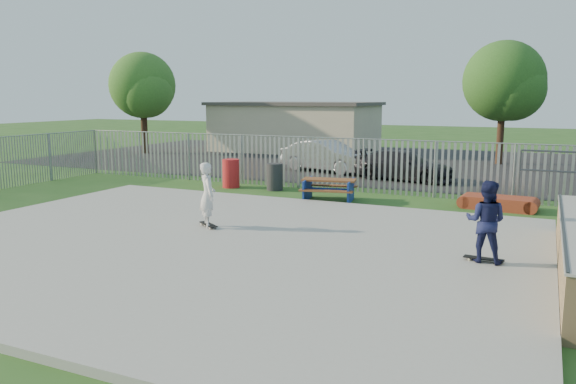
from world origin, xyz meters
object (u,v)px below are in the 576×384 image
at_px(picnic_table, 329,190).
at_px(car_dark, 404,165).
at_px(tree_left, 142,86).
at_px(funbox, 498,203).
at_px(trash_bin_grey, 275,177).
at_px(skater_navy, 486,221).
at_px(trash_bin_red, 231,173).
at_px(skater_white, 208,195).
at_px(tree_mid, 504,81).
at_px(car_silver, 327,156).

bearing_deg(picnic_table, car_dark, 67.50).
bearing_deg(tree_left, funbox, -23.93).
xyz_separation_m(trash_bin_grey, skater_navy, (8.32, -7.13, 0.49)).
bearing_deg(trash_bin_red, skater_white, -64.10).
relative_size(picnic_table, trash_bin_red, 1.84).
xyz_separation_m(car_dark, tree_left, (-17.60, 4.74, 3.58)).
bearing_deg(skater_white, tree_mid, -62.15).
relative_size(car_dark, tree_mid, 0.67).
distance_m(trash_bin_grey, skater_white, 6.99).
distance_m(trash_bin_red, trash_bin_grey, 1.87).
bearing_deg(trash_bin_grey, car_dark, 49.78).
height_order(car_dark, skater_navy, skater_navy).
relative_size(skater_navy, skater_white, 1.00).
bearing_deg(tree_left, trash_bin_red, -38.60).
distance_m(car_silver, car_dark, 4.11).
distance_m(picnic_table, funbox, 5.48).
bearing_deg(car_silver, trash_bin_red, 177.14).
xyz_separation_m(funbox, trash_bin_red, (-9.95, 0.22, 0.36)).
height_order(funbox, car_dark, car_dark).
height_order(car_dark, skater_white, skater_white).
relative_size(trash_bin_red, trash_bin_grey, 1.09).
relative_size(funbox, tree_mid, 0.32).
bearing_deg(car_silver, skater_white, -159.03).
bearing_deg(tree_mid, tree_left, -171.17).
bearing_deg(funbox, picnic_table, -166.15).
height_order(trash_bin_grey, tree_left, tree_left).
xyz_separation_m(car_dark, skater_white, (-2.50, -11.43, 0.36)).
bearing_deg(picnic_table, tree_left, 136.40).
height_order(picnic_table, trash_bin_red, trash_bin_red).
height_order(tree_left, skater_navy, tree_left).
height_order(car_silver, skater_white, skater_white).
height_order(car_dark, tree_mid, tree_mid).
relative_size(trash_bin_grey, skater_navy, 0.60).
relative_size(trash_bin_red, car_dark, 0.26).
bearing_deg(skater_white, trash_bin_red, -19.86).
relative_size(trash_bin_red, tree_left, 0.18).
distance_m(tree_mid, skater_navy, 20.02).
relative_size(car_silver, car_dark, 1.05).
bearing_deg(tree_mid, car_dark, -111.91).
relative_size(tree_left, skater_white, 3.69).
relative_size(car_dark, skater_navy, 2.53).
bearing_deg(funbox, trash_bin_red, -177.07).
distance_m(skater_navy, skater_white, 6.93).
bearing_deg(funbox, tree_left, 160.26).
distance_m(funbox, skater_navy, 6.86).
bearing_deg(car_silver, trash_bin_grey, -165.03).
xyz_separation_m(funbox, trash_bin_grey, (-8.08, 0.33, 0.31)).
relative_size(trash_bin_red, car_silver, 0.25).
relative_size(funbox, car_dark, 0.48).
xyz_separation_m(trash_bin_red, skater_navy, (10.19, -7.02, 0.44)).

